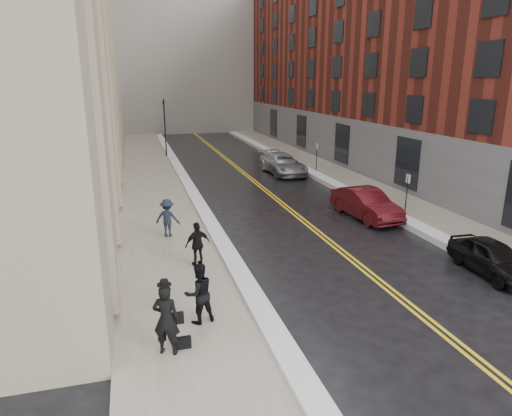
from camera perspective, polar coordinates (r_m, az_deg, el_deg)
ground at (r=14.93m, az=9.01°, el=-12.01°), size 160.00×160.00×0.00m
sidewalk_left at (r=28.80m, az=-12.62°, el=1.71°), size 4.00×64.00×0.15m
sidewalk_right at (r=32.30m, az=12.04°, el=3.27°), size 3.00×64.00×0.15m
lane_stripe_a at (r=29.90m, az=0.66°, el=2.48°), size 0.12×64.00×0.01m
lane_stripe_b at (r=29.96m, az=1.10°, el=2.50°), size 0.12×64.00×0.01m
snow_ridge_left at (r=28.97m, az=-8.09°, el=2.14°), size 0.70×60.80×0.26m
snow_ridge_right at (r=31.48m, az=9.05°, el=3.24°), size 0.85×60.80×0.30m
building_right at (r=41.97m, az=19.10°, el=17.88°), size 14.00×50.00×18.00m
traffic_signal at (r=42.24m, az=-11.33°, el=10.35°), size 0.18×0.15×5.20m
parking_sign_near at (r=24.76m, az=18.34°, el=2.04°), size 0.06×0.35×2.23m
parking_sign_far at (r=35.15m, az=7.58°, el=6.61°), size 0.06×0.35×2.23m
car_black at (r=18.86m, az=27.45°, el=-5.51°), size 1.69×3.81×1.27m
car_maroon at (r=24.01m, az=13.57°, el=0.52°), size 2.05×4.73×1.51m
car_silver_near at (r=34.83m, az=3.17°, el=5.62°), size 2.65×5.33×1.49m
car_silver_far at (r=34.31m, az=3.63°, el=5.39°), size 2.46×5.14×1.41m
pedestrian_main at (r=12.01m, az=-11.16°, el=-13.51°), size 0.82×0.69×1.91m
pedestrian_a at (r=13.30m, az=-7.15°, el=-10.53°), size 1.01×0.88×1.80m
pedestrian_b at (r=20.51m, az=-11.00°, el=-1.23°), size 1.26×1.00×1.70m
pedestrian_c at (r=17.18m, az=-7.30°, el=-4.49°), size 1.06×0.67×1.69m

